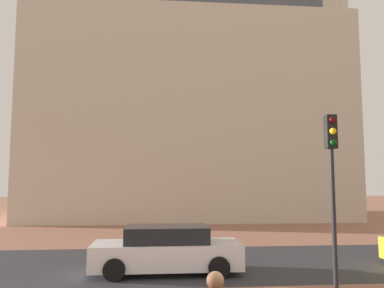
% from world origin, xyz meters
% --- Properties ---
extents(ground_plane, '(120.00, 120.00, 0.00)m').
position_xyz_m(ground_plane, '(0.00, 10.00, 0.00)').
color(ground_plane, '#93604C').
extents(street_asphalt_strip, '(120.00, 6.33, 0.00)m').
position_xyz_m(street_asphalt_strip, '(0.00, 8.82, 0.00)').
color(street_asphalt_strip, '#2D2D33').
rests_on(street_asphalt_strip, ground_plane).
extents(landmark_building, '(24.26, 12.00, 34.33)m').
position_xyz_m(landmark_building, '(0.62, 26.58, 10.22)').
color(landmark_building, beige).
rests_on(landmark_building, ground_plane).
extents(car_white, '(4.59, 1.92, 1.44)m').
position_xyz_m(car_white, '(-1.22, 7.43, 0.70)').
color(car_white, silver).
rests_on(car_white, ground_plane).
extents(traffic_light_pole, '(0.28, 0.34, 4.59)m').
position_xyz_m(traffic_light_pole, '(3.03, 4.83, 3.21)').
color(traffic_light_pole, black).
rests_on(traffic_light_pole, ground_plane).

